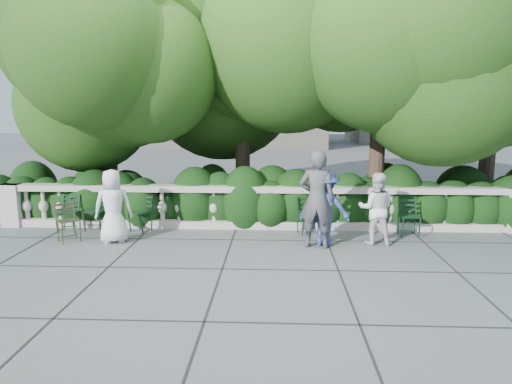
{
  "coord_description": "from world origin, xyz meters",
  "views": [
    {
      "loc": [
        0.42,
        -8.47,
        2.7
      ],
      "look_at": [
        0.0,
        1.0,
        1.0
      ],
      "focal_mm": 32.0,
      "sensor_mm": 36.0,
      "label": 1
    }
  ],
  "objects_px": {
    "chair_a": "(93,232)",
    "person_businessman": "(113,206)",
    "person_woman_grey": "(317,199)",
    "chair_c": "(137,233)",
    "chair_f": "(310,235)",
    "person_casual_man": "(376,209)",
    "chair_weathered": "(72,243)",
    "chair_b": "(67,233)",
    "chair_e": "(410,238)",
    "person_older_blue": "(325,208)"
  },
  "relations": [
    {
      "from": "person_older_blue",
      "to": "person_businessman",
      "type": "bearing_deg",
      "value": 7.04
    },
    {
      "from": "chair_c",
      "to": "chair_f",
      "type": "distance_m",
      "value": 3.86
    },
    {
      "from": "chair_f",
      "to": "person_casual_man",
      "type": "bearing_deg",
      "value": -41.06
    },
    {
      "from": "chair_c",
      "to": "person_businessman",
      "type": "xyz_separation_m",
      "value": [
        -0.23,
        -0.75,
        0.77
      ]
    },
    {
      "from": "person_woman_grey",
      "to": "person_casual_man",
      "type": "bearing_deg",
      "value": -157.03
    },
    {
      "from": "person_woman_grey",
      "to": "chair_a",
      "type": "bearing_deg",
      "value": -0.72
    },
    {
      "from": "person_woman_grey",
      "to": "chair_f",
      "type": "bearing_deg",
      "value": -76.35
    },
    {
      "from": "person_businessman",
      "to": "chair_c",
      "type": "bearing_deg",
      "value": -124.97
    },
    {
      "from": "person_businessman",
      "to": "chair_weathered",
      "type": "bearing_deg",
      "value": -12.77
    },
    {
      "from": "chair_f",
      "to": "person_older_blue",
      "type": "height_order",
      "value": "person_older_blue"
    },
    {
      "from": "chair_b",
      "to": "chair_f",
      "type": "distance_m",
      "value": 5.42
    },
    {
      "from": "chair_weathered",
      "to": "person_casual_man",
      "type": "bearing_deg",
      "value": -39.9
    },
    {
      "from": "person_woman_grey",
      "to": "person_casual_man",
      "type": "distance_m",
      "value": 1.28
    },
    {
      "from": "chair_weathered",
      "to": "person_woman_grey",
      "type": "xyz_separation_m",
      "value": [
        5.02,
        -0.06,
        0.97
      ]
    },
    {
      "from": "chair_a",
      "to": "person_businessman",
      "type": "relative_size",
      "value": 0.55
    },
    {
      "from": "chair_a",
      "to": "person_casual_man",
      "type": "height_order",
      "value": "person_casual_man"
    },
    {
      "from": "chair_a",
      "to": "chair_weathered",
      "type": "bearing_deg",
      "value": -94.83
    },
    {
      "from": "person_businessman",
      "to": "person_woman_grey",
      "type": "relative_size",
      "value": 0.79
    },
    {
      "from": "chair_e",
      "to": "chair_weathered",
      "type": "relative_size",
      "value": 1.0
    },
    {
      "from": "person_older_blue",
      "to": "chair_weathered",
      "type": "bearing_deg",
      "value": 7.92
    },
    {
      "from": "chair_c",
      "to": "person_woman_grey",
      "type": "relative_size",
      "value": 0.43
    },
    {
      "from": "chair_c",
      "to": "person_businessman",
      "type": "relative_size",
      "value": 0.55
    },
    {
      "from": "chair_b",
      "to": "chair_c",
      "type": "bearing_deg",
      "value": 3.33
    },
    {
      "from": "chair_a",
      "to": "chair_b",
      "type": "bearing_deg",
      "value": -164.39
    },
    {
      "from": "chair_e",
      "to": "chair_b",
      "type": "bearing_deg",
      "value": 179.06
    },
    {
      "from": "chair_f",
      "to": "person_woman_grey",
      "type": "bearing_deg",
      "value": -103.18
    },
    {
      "from": "chair_weathered",
      "to": "person_woman_grey",
      "type": "relative_size",
      "value": 0.43
    },
    {
      "from": "person_woman_grey",
      "to": "person_casual_man",
      "type": "relative_size",
      "value": 1.32
    },
    {
      "from": "chair_c",
      "to": "person_older_blue",
      "type": "xyz_separation_m",
      "value": [
        4.09,
        -0.74,
        0.77
      ]
    },
    {
      "from": "chair_c",
      "to": "person_businessman",
      "type": "distance_m",
      "value": 1.1
    },
    {
      "from": "person_businessman",
      "to": "person_woman_grey",
      "type": "distance_m",
      "value": 4.15
    },
    {
      "from": "chair_b",
      "to": "person_businessman",
      "type": "distance_m",
      "value": 1.67
    },
    {
      "from": "chair_c",
      "to": "person_woman_grey",
      "type": "bearing_deg",
      "value": 12.51
    },
    {
      "from": "chair_a",
      "to": "chair_weathered",
      "type": "xyz_separation_m",
      "value": [
        -0.09,
        -0.87,
        0.0
      ]
    },
    {
      "from": "chair_c",
      "to": "chair_weathered",
      "type": "bearing_deg",
      "value": -117.71
    },
    {
      "from": "chair_c",
      "to": "chair_weathered",
      "type": "xyz_separation_m",
      "value": [
        -1.11,
        -0.83,
        0.0
      ]
    },
    {
      "from": "chair_b",
      "to": "person_woman_grey",
      "type": "height_order",
      "value": "person_woman_grey"
    },
    {
      "from": "chair_e",
      "to": "chair_a",
      "type": "bearing_deg",
      "value": 177.89
    },
    {
      "from": "chair_a",
      "to": "chair_c",
      "type": "height_order",
      "value": "same"
    },
    {
      "from": "person_casual_man",
      "to": "person_older_blue",
      "type": "relative_size",
      "value": 0.96
    },
    {
      "from": "chair_b",
      "to": "person_businessman",
      "type": "bearing_deg",
      "value": -26.42
    },
    {
      "from": "chair_a",
      "to": "person_businessman",
      "type": "distance_m",
      "value": 1.35
    },
    {
      "from": "chair_c",
      "to": "person_woman_grey",
      "type": "height_order",
      "value": "person_woman_grey"
    },
    {
      "from": "chair_e",
      "to": "person_older_blue",
      "type": "height_order",
      "value": "person_older_blue"
    },
    {
      "from": "chair_c",
      "to": "chair_e",
      "type": "xyz_separation_m",
      "value": [
        6.0,
        -0.16,
        0.0
      ]
    },
    {
      "from": "person_woman_grey",
      "to": "chair_weathered",
      "type": "bearing_deg",
      "value": 9.27
    },
    {
      "from": "chair_a",
      "to": "person_casual_man",
      "type": "relative_size",
      "value": 0.57
    },
    {
      "from": "chair_f",
      "to": "chair_weathered",
      "type": "height_order",
      "value": "same"
    },
    {
      "from": "person_casual_man",
      "to": "person_older_blue",
      "type": "height_order",
      "value": "person_older_blue"
    },
    {
      "from": "chair_weathered",
      "to": "person_older_blue",
      "type": "xyz_separation_m",
      "value": [
        5.2,
        0.09,
        0.77
      ]
    }
  ]
}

